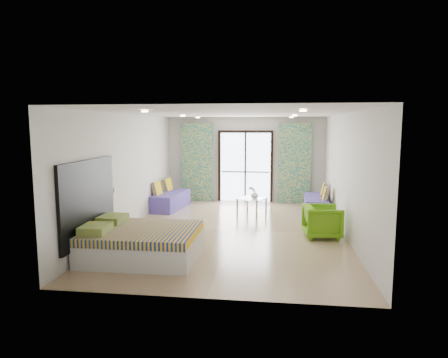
# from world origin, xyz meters

# --- Properties ---
(floor) EXTENTS (5.00, 7.50, 0.01)m
(floor) POSITION_xyz_m (0.00, 0.00, 0.00)
(floor) COLOR #9C7D5D
(floor) RESTS_ON ground
(ceiling) EXTENTS (5.00, 7.50, 0.01)m
(ceiling) POSITION_xyz_m (0.00, 0.00, 2.70)
(ceiling) COLOR silver
(ceiling) RESTS_ON ground
(wall_back) EXTENTS (5.00, 0.01, 2.70)m
(wall_back) POSITION_xyz_m (0.00, 3.75, 1.35)
(wall_back) COLOR silver
(wall_back) RESTS_ON ground
(wall_front) EXTENTS (5.00, 0.01, 2.70)m
(wall_front) POSITION_xyz_m (0.00, -3.75, 1.35)
(wall_front) COLOR silver
(wall_front) RESTS_ON ground
(wall_left) EXTENTS (0.01, 7.50, 2.70)m
(wall_left) POSITION_xyz_m (-2.50, 0.00, 1.35)
(wall_left) COLOR silver
(wall_left) RESTS_ON ground
(wall_right) EXTENTS (0.01, 7.50, 2.70)m
(wall_right) POSITION_xyz_m (2.50, 0.00, 1.35)
(wall_right) COLOR silver
(wall_right) RESTS_ON ground
(balcony_door) EXTENTS (1.76, 0.08, 2.28)m
(balcony_door) POSITION_xyz_m (0.00, 3.72, 1.26)
(balcony_door) COLOR black
(balcony_door) RESTS_ON floor
(balcony_rail) EXTENTS (1.52, 0.03, 0.04)m
(balcony_rail) POSITION_xyz_m (0.00, 3.73, 0.95)
(balcony_rail) COLOR #595451
(balcony_rail) RESTS_ON balcony_door
(curtain_left) EXTENTS (1.00, 0.10, 2.50)m
(curtain_left) POSITION_xyz_m (-1.55, 3.57, 1.25)
(curtain_left) COLOR silver
(curtain_left) RESTS_ON floor
(curtain_right) EXTENTS (1.00, 0.10, 2.50)m
(curtain_right) POSITION_xyz_m (1.55, 3.57, 1.25)
(curtain_right) COLOR silver
(curtain_right) RESTS_ON floor
(downlight_a) EXTENTS (0.12, 0.12, 0.02)m
(downlight_a) POSITION_xyz_m (-1.40, -2.00, 2.67)
(downlight_a) COLOR #FFE0B2
(downlight_a) RESTS_ON ceiling
(downlight_b) EXTENTS (0.12, 0.12, 0.02)m
(downlight_b) POSITION_xyz_m (1.40, -2.00, 2.67)
(downlight_b) COLOR #FFE0B2
(downlight_b) RESTS_ON ceiling
(downlight_c) EXTENTS (0.12, 0.12, 0.02)m
(downlight_c) POSITION_xyz_m (-1.40, 1.00, 2.67)
(downlight_c) COLOR #FFE0B2
(downlight_c) RESTS_ON ceiling
(downlight_d) EXTENTS (0.12, 0.12, 0.02)m
(downlight_d) POSITION_xyz_m (1.40, 1.00, 2.67)
(downlight_d) COLOR #FFE0B2
(downlight_d) RESTS_ON ceiling
(downlight_e) EXTENTS (0.12, 0.12, 0.02)m
(downlight_e) POSITION_xyz_m (-1.40, 3.00, 2.67)
(downlight_e) COLOR #FFE0B2
(downlight_e) RESTS_ON ceiling
(downlight_f) EXTENTS (0.12, 0.12, 0.02)m
(downlight_f) POSITION_xyz_m (1.40, 3.00, 2.67)
(downlight_f) COLOR #FFE0B2
(downlight_f) RESTS_ON ceiling
(headboard) EXTENTS (0.06, 2.10, 1.50)m
(headboard) POSITION_xyz_m (-2.46, -2.16, 1.05)
(headboard) COLOR black
(headboard) RESTS_ON floor
(switch_plate) EXTENTS (0.02, 0.10, 0.10)m
(switch_plate) POSITION_xyz_m (-2.47, -0.91, 1.05)
(switch_plate) COLOR silver
(switch_plate) RESTS_ON wall_left
(bed) EXTENTS (2.00, 1.64, 0.69)m
(bed) POSITION_xyz_m (-1.48, -2.16, 0.29)
(bed) COLOR silver
(bed) RESTS_ON floor
(daybed_left) EXTENTS (0.87, 1.78, 0.85)m
(daybed_left) POSITION_xyz_m (-2.12, 2.24, 0.26)
(daybed_left) COLOR #5344A3
(daybed_left) RESTS_ON floor
(daybed_right) EXTENTS (0.73, 1.67, 0.81)m
(daybed_right) POSITION_xyz_m (2.11, 2.15, 0.25)
(daybed_right) COLOR #5344A3
(daybed_right) RESTS_ON floor
(coffee_table) EXTENTS (0.89, 0.89, 0.78)m
(coffee_table) POSITION_xyz_m (0.33, 1.78, 0.40)
(coffee_table) COLOR silver
(coffee_table) RESTS_ON floor
(vase) EXTENTS (0.23, 0.24, 0.21)m
(vase) POSITION_xyz_m (0.40, 1.74, 0.55)
(vase) COLOR white
(vase) RESTS_ON coffee_table
(armchair) EXTENTS (0.78, 0.82, 0.78)m
(armchair) POSITION_xyz_m (1.98, -0.34, 0.39)
(armchair) COLOR #5EA415
(armchair) RESTS_ON floor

